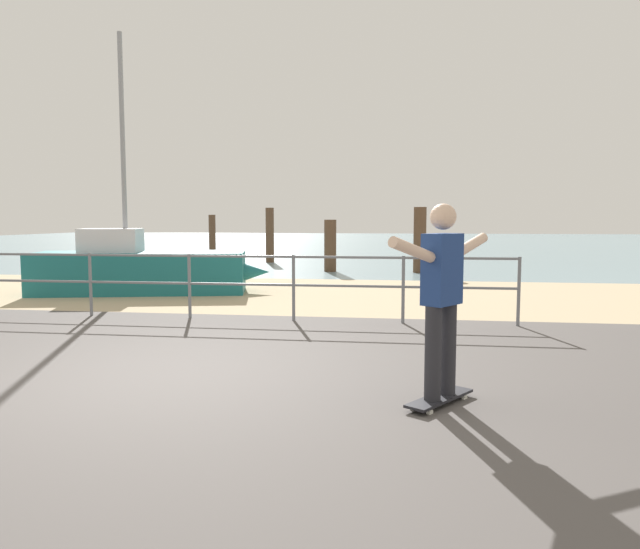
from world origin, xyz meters
TOP-DOWN VIEW (x-y plane):
  - ground_plane at (0.00, -1.00)m, footprint 24.00×10.00m
  - beach_strip at (0.00, 7.00)m, footprint 24.00×6.00m
  - sea_surface at (0.00, 35.00)m, footprint 72.00×50.00m
  - railing_fence at (-1.80, 3.60)m, footprint 11.90×0.05m
  - sailboat at (-3.01, 6.62)m, footprint 5.07×2.35m
  - skateboard at (2.76, -0.38)m, footprint 0.62×0.77m
  - skateboarder at (2.76, -0.38)m, footprint 0.89×1.24m
  - groyne_post_0 at (-5.12, 17.27)m, footprint 0.27×0.27m
  - groyne_post_1 at (-2.46, 15.82)m, footprint 0.30×0.30m
  - groyne_post_2 at (0.20, 12.35)m, footprint 0.36×0.36m
  - groyne_post_3 at (2.87, 12.35)m, footprint 0.37×0.37m

SIDE VIEW (x-z plane):
  - ground_plane at x=0.00m, z-range -0.02..0.02m
  - beach_strip at x=0.00m, z-range -0.02..0.02m
  - sea_surface at x=0.00m, z-range -0.02..0.02m
  - skateboard at x=2.76m, z-range 0.03..0.11m
  - sailboat at x=-3.01m, z-range -2.20..3.25m
  - railing_fence at x=-1.80m, z-range 0.18..1.23m
  - groyne_post_2 at x=0.20m, z-range 0.00..1.58m
  - groyne_post_0 at x=-5.12m, z-range 0.00..1.77m
  - groyne_post_3 at x=2.87m, z-range 0.00..1.95m
  - groyne_post_1 at x=-2.46m, z-range 0.00..2.01m
  - skateboarder at x=2.76m, z-range 0.19..1.84m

